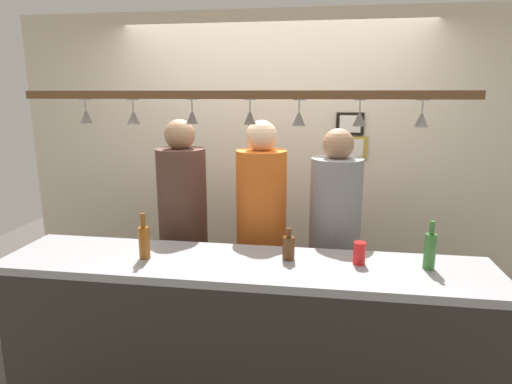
{
  "coord_description": "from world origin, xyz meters",
  "views": [
    {
      "loc": [
        0.4,
        -2.54,
        1.94
      ],
      "look_at": [
        0.0,
        0.1,
        1.33
      ],
      "focal_mm": 30.37,
      "sensor_mm": 36.0,
      "label": 1
    }
  ],
  "objects_px": {
    "person_middle_orange_shirt": "(261,223)",
    "picture_frame_upper_small": "(350,124)",
    "bottle_beer_green_import": "(430,250)",
    "picture_frame_lower_pair": "(349,147)",
    "bottle_beer_brown_stubby": "(289,247)",
    "person_right_grey_shirt": "(335,231)",
    "drink_can": "(359,253)",
    "person_left_brown_shirt": "(183,219)",
    "bottle_beer_amber_tall": "(144,241)"
  },
  "relations": [
    {
      "from": "person_middle_orange_shirt",
      "to": "picture_frame_upper_small",
      "type": "distance_m",
      "value": 1.17
    },
    {
      "from": "person_right_grey_shirt",
      "to": "drink_can",
      "type": "height_order",
      "value": "person_right_grey_shirt"
    },
    {
      "from": "person_middle_orange_shirt",
      "to": "bottle_beer_brown_stubby",
      "type": "distance_m",
      "value": 0.61
    },
    {
      "from": "picture_frame_upper_small",
      "to": "picture_frame_lower_pair",
      "type": "relative_size",
      "value": 0.73
    },
    {
      "from": "person_middle_orange_shirt",
      "to": "bottle_beer_green_import",
      "type": "relative_size",
      "value": 6.83
    },
    {
      "from": "person_right_grey_shirt",
      "to": "bottle_beer_brown_stubby",
      "type": "height_order",
      "value": "person_right_grey_shirt"
    },
    {
      "from": "bottle_beer_green_import",
      "to": "picture_frame_lower_pair",
      "type": "relative_size",
      "value": 0.87
    },
    {
      "from": "person_left_brown_shirt",
      "to": "picture_frame_upper_small",
      "type": "bearing_deg",
      "value": 33.4
    },
    {
      "from": "bottle_beer_amber_tall",
      "to": "bottle_beer_green_import",
      "type": "bearing_deg",
      "value": 3.06
    },
    {
      "from": "person_right_grey_shirt",
      "to": "bottle_beer_brown_stubby",
      "type": "bearing_deg",
      "value": -115.49
    },
    {
      "from": "person_middle_orange_shirt",
      "to": "picture_frame_lower_pair",
      "type": "xyz_separation_m",
      "value": [
        0.61,
        0.77,
        0.44
      ]
    },
    {
      "from": "drink_can",
      "to": "picture_frame_lower_pair",
      "type": "xyz_separation_m",
      "value": [
        -0.0,
        1.34,
        0.41
      ]
    },
    {
      "from": "bottle_beer_brown_stubby",
      "to": "bottle_beer_amber_tall",
      "type": "relative_size",
      "value": 0.69
    },
    {
      "from": "drink_can",
      "to": "picture_frame_lower_pair",
      "type": "bearing_deg",
      "value": 90.02
    },
    {
      "from": "person_left_brown_shirt",
      "to": "person_right_grey_shirt",
      "type": "relative_size",
      "value": 1.03
    },
    {
      "from": "person_left_brown_shirt",
      "to": "bottle_beer_brown_stubby",
      "type": "height_order",
      "value": "person_left_brown_shirt"
    },
    {
      "from": "bottle_beer_brown_stubby",
      "to": "person_right_grey_shirt",
      "type": "bearing_deg",
      "value": 64.51
    },
    {
      "from": "person_middle_orange_shirt",
      "to": "picture_frame_upper_small",
      "type": "height_order",
      "value": "picture_frame_upper_small"
    },
    {
      "from": "bottle_beer_brown_stubby",
      "to": "picture_frame_upper_small",
      "type": "xyz_separation_m",
      "value": [
        0.38,
        1.33,
        0.59
      ]
    },
    {
      "from": "person_middle_orange_shirt",
      "to": "picture_frame_upper_small",
      "type": "xyz_separation_m",
      "value": [
        0.61,
        0.77,
        0.63
      ]
    },
    {
      "from": "drink_can",
      "to": "picture_frame_lower_pair",
      "type": "height_order",
      "value": "picture_frame_lower_pair"
    },
    {
      "from": "person_left_brown_shirt",
      "to": "bottle_beer_green_import",
      "type": "distance_m",
      "value": 1.64
    },
    {
      "from": "drink_can",
      "to": "picture_frame_upper_small",
      "type": "relative_size",
      "value": 0.55
    },
    {
      "from": "person_right_grey_shirt",
      "to": "picture_frame_lower_pair",
      "type": "height_order",
      "value": "person_right_grey_shirt"
    },
    {
      "from": "person_left_brown_shirt",
      "to": "bottle_beer_amber_tall",
      "type": "bearing_deg",
      "value": -90.53
    },
    {
      "from": "person_right_grey_shirt",
      "to": "bottle_beer_brown_stubby",
      "type": "xyz_separation_m",
      "value": [
        -0.27,
        -0.56,
        0.07
      ]
    },
    {
      "from": "person_left_brown_shirt",
      "to": "picture_frame_lower_pair",
      "type": "xyz_separation_m",
      "value": [
        1.17,
        0.77,
        0.44
      ]
    },
    {
      "from": "person_middle_orange_shirt",
      "to": "bottle_beer_brown_stubby",
      "type": "height_order",
      "value": "person_middle_orange_shirt"
    },
    {
      "from": "picture_frame_upper_small",
      "to": "person_left_brown_shirt",
      "type": "bearing_deg",
      "value": -146.6
    },
    {
      "from": "person_middle_orange_shirt",
      "to": "picture_frame_upper_small",
      "type": "bearing_deg",
      "value": 51.54
    },
    {
      "from": "drink_can",
      "to": "person_middle_orange_shirt",
      "type": "bearing_deg",
      "value": 137.14
    },
    {
      "from": "bottle_beer_brown_stubby",
      "to": "picture_frame_lower_pair",
      "type": "bearing_deg",
      "value": 74.02
    },
    {
      "from": "bottle_beer_green_import",
      "to": "bottle_beer_brown_stubby",
      "type": "distance_m",
      "value": 0.74
    },
    {
      "from": "person_left_brown_shirt",
      "to": "drink_can",
      "type": "bearing_deg",
      "value": -25.91
    },
    {
      "from": "bottle_beer_green_import",
      "to": "picture_frame_upper_small",
      "type": "height_order",
      "value": "picture_frame_upper_small"
    },
    {
      "from": "person_right_grey_shirt",
      "to": "drink_can",
      "type": "distance_m",
      "value": 0.58
    },
    {
      "from": "person_middle_orange_shirt",
      "to": "bottle_beer_brown_stubby",
      "type": "relative_size",
      "value": 9.86
    },
    {
      "from": "person_right_grey_shirt",
      "to": "person_left_brown_shirt",
      "type": "bearing_deg",
      "value": -180.0
    },
    {
      "from": "person_right_grey_shirt",
      "to": "picture_frame_upper_small",
      "type": "height_order",
      "value": "picture_frame_upper_small"
    },
    {
      "from": "person_left_brown_shirt",
      "to": "bottle_beer_green_import",
      "type": "relative_size",
      "value": 6.83
    },
    {
      "from": "person_middle_orange_shirt",
      "to": "bottle_beer_green_import",
      "type": "xyz_separation_m",
      "value": [
        0.97,
        -0.58,
        0.07
      ]
    },
    {
      "from": "bottle_beer_amber_tall",
      "to": "picture_frame_lower_pair",
      "type": "relative_size",
      "value": 0.87
    },
    {
      "from": "person_right_grey_shirt",
      "to": "picture_frame_lower_pair",
      "type": "relative_size",
      "value": 5.76
    },
    {
      "from": "bottle_beer_brown_stubby",
      "to": "drink_can",
      "type": "relative_size",
      "value": 1.48
    },
    {
      "from": "person_left_brown_shirt",
      "to": "bottle_beer_amber_tall",
      "type": "height_order",
      "value": "person_left_brown_shirt"
    },
    {
      "from": "bottle_beer_green_import",
      "to": "bottle_beer_amber_tall",
      "type": "distance_m",
      "value": 1.53
    },
    {
      "from": "bottle_beer_brown_stubby",
      "to": "person_middle_orange_shirt",
      "type": "bearing_deg",
      "value": 112.37
    },
    {
      "from": "person_left_brown_shirt",
      "to": "person_middle_orange_shirt",
      "type": "height_order",
      "value": "person_left_brown_shirt"
    },
    {
      "from": "drink_can",
      "to": "picture_frame_upper_small",
      "type": "xyz_separation_m",
      "value": [
        0.0,
        1.34,
        0.6
      ]
    },
    {
      "from": "person_left_brown_shirt",
      "to": "person_right_grey_shirt",
      "type": "height_order",
      "value": "person_left_brown_shirt"
    }
  ]
}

